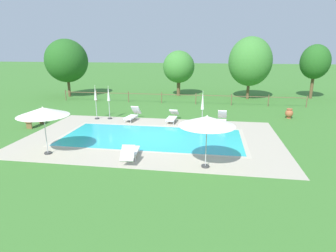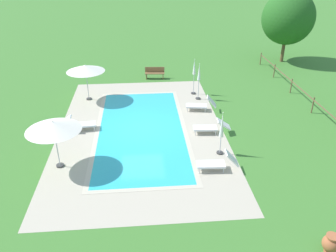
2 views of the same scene
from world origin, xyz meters
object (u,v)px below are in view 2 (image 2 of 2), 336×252
object	(u,v)px
patio_umbrella_open_by_bench	(86,68)
tree_west_mid	(288,18)
patio_umbrella_closed_row_mid_west	(194,72)
terracotta_urn_near_fence	(331,243)
wooden_bench_lawn_side	(155,73)
sun_lounger_north_end	(79,124)
sun_lounger_north_near_steps	(210,127)
patio_umbrella_closed_row_west	(222,129)
sun_lounger_north_mid	(201,105)
sun_lounger_north_far	(217,163)
patio_umbrella_open_foreground	(53,126)
patio_umbrella_closed_row_mid_east	(199,76)

from	to	relation	value
patio_umbrella_open_by_bench	tree_west_mid	distance (m)	17.76
patio_umbrella_closed_row_mid_west	terracotta_urn_near_fence	bearing A→B (deg)	9.70
wooden_bench_lawn_side	terracotta_urn_near_fence	xyz separation A→B (m)	(17.58, 4.94, -0.07)
sun_lounger_north_end	tree_west_mid	world-z (taller)	tree_west_mid
sun_lounger_north_near_steps	patio_umbrella_closed_row_west	world-z (taller)	patio_umbrella_closed_row_west
patio_umbrella_closed_row_west	wooden_bench_lawn_side	size ratio (longest dim) A/B	1.48
sun_lounger_north_near_steps	wooden_bench_lawn_side	xyz separation A→B (m)	(-9.05, -2.58, 0.10)
wooden_bench_lawn_side	patio_umbrella_closed_row_west	bearing A→B (deg)	13.32
sun_lounger_north_mid	patio_umbrella_closed_row_west	distance (m)	5.15
patio_umbrella_closed_row_west	sun_lounger_north_far	bearing A→B (deg)	-18.70
sun_lounger_north_near_steps	patio_umbrella_closed_row_mid_west	bearing A→B (deg)	-179.30
sun_lounger_north_end	wooden_bench_lawn_side	world-z (taller)	wooden_bench_lawn_side
wooden_bench_lawn_side	terracotta_urn_near_fence	world-z (taller)	wooden_bench_lawn_side
sun_lounger_north_near_steps	patio_umbrella_open_foreground	xyz separation A→B (m)	(2.57, -7.63, 1.76)
sun_lounger_north_mid	tree_west_mid	bearing A→B (deg)	136.86
sun_lounger_north_end	wooden_bench_lawn_side	bearing A→B (deg)	149.99
sun_lounger_north_end	sun_lounger_north_far	bearing A→B (deg)	56.92
sun_lounger_north_far	patio_umbrella_open_by_bench	xyz separation A→B (m)	(-8.78, -6.81, 1.77)
sun_lounger_north_end	terracotta_urn_near_fence	size ratio (longest dim) A/B	2.76
sun_lounger_north_near_steps	patio_umbrella_closed_row_west	size ratio (longest dim) A/B	0.91
sun_lounger_north_near_steps	patio_umbrella_open_by_bench	bearing A→B (deg)	-126.29
sun_lounger_north_far	terracotta_urn_near_fence	distance (m)	5.74
sun_lounger_north_end	patio_umbrella_open_by_bench	distance (m)	4.67
patio_umbrella_closed_row_mid_west	tree_west_mid	bearing A→B (deg)	127.21
sun_lounger_north_mid	terracotta_urn_near_fence	distance (m)	11.70
sun_lounger_north_near_steps	patio_umbrella_open_foreground	world-z (taller)	patio_umbrella_open_foreground
patio_umbrella_open_by_bench	sun_lounger_north_mid	bearing A→B (deg)	71.78
sun_lounger_north_near_steps	patio_umbrella_open_foreground	bearing A→B (deg)	-71.36
sun_lounger_north_end	patio_umbrella_open_foreground	xyz separation A→B (m)	(3.55, -0.38, 1.75)
patio_umbrella_open_foreground	patio_umbrella_closed_row_mid_east	size ratio (longest dim) A/B	0.99
wooden_bench_lawn_side	terracotta_urn_near_fence	bearing A→B (deg)	15.70
sun_lounger_north_far	patio_umbrella_closed_row_mid_west	world-z (taller)	patio_umbrella_closed_row_mid_west
tree_west_mid	patio_umbrella_open_foreground	bearing A→B (deg)	-47.70
sun_lounger_north_mid	tree_west_mid	world-z (taller)	tree_west_mid
patio_umbrella_closed_row_west	patio_umbrella_closed_row_mid_west	xyz separation A→B (m)	(-7.79, -0.13, 0.21)
patio_umbrella_closed_row_west	wooden_bench_lawn_side	distance (m)	11.52
sun_lounger_north_near_steps	sun_lounger_north_end	xyz separation A→B (m)	(-0.98, -7.25, 0.01)
terracotta_urn_near_fence	patio_umbrella_closed_row_mid_east	bearing A→B (deg)	-170.36
patio_umbrella_open_by_bench	terracotta_urn_near_fence	bearing A→B (deg)	34.69
sun_lounger_north_mid	patio_umbrella_closed_row_west	bearing A→B (deg)	1.06
sun_lounger_north_far	terracotta_urn_near_fence	size ratio (longest dim) A/B	2.62
wooden_bench_lawn_side	tree_west_mid	xyz separation A→B (m)	(-3.45, 11.52, 3.31)
sun_lounger_north_end	terracotta_urn_near_fence	bearing A→B (deg)	45.30
sun_lounger_north_end	patio_umbrella_closed_row_mid_west	distance (m)	8.66
sun_lounger_north_far	sun_lounger_north_near_steps	bearing A→B (deg)	173.46
patio_umbrella_closed_row_mid_east	tree_west_mid	bearing A→B (deg)	131.36
patio_umbrella_open_by_bench	patio_umbrella_open_foreground	bearing A→B (deg)	-3.06
sun_lounger_north_mid	sun_lounger_north_far	world-z (taller)	sun_lounger_north_mid
sun_lounger_north_far	tree_west_mid	xyz separation A→B (m)	(-15.99, 9.34, 3.38)
sun_lounger_north_far	patio_umbrella_open_foreground	world-z (taller)	patio_umbrella_open_foreground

